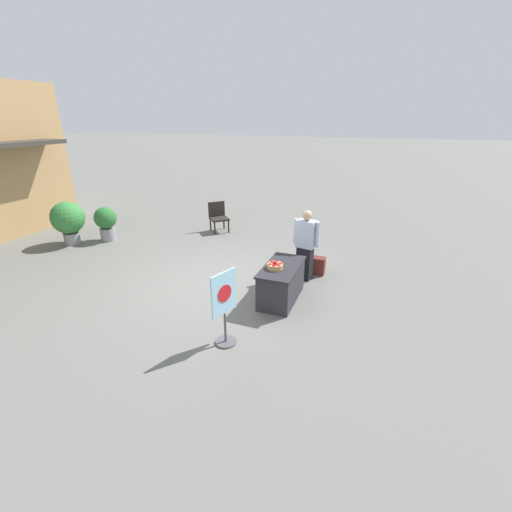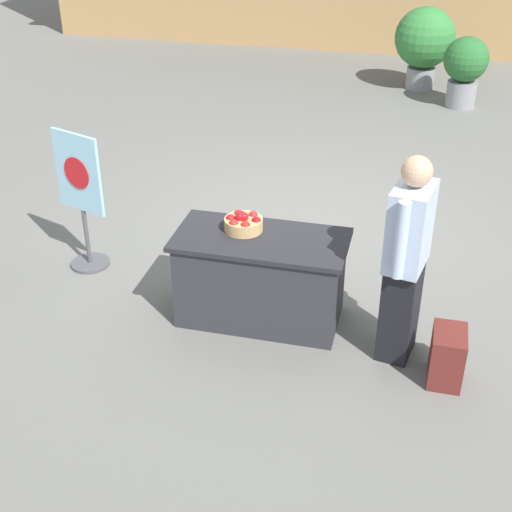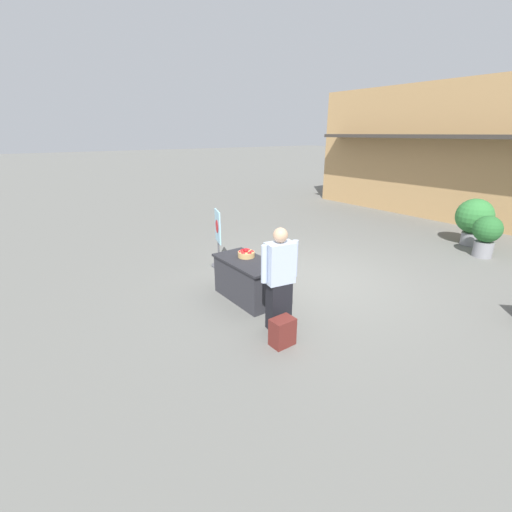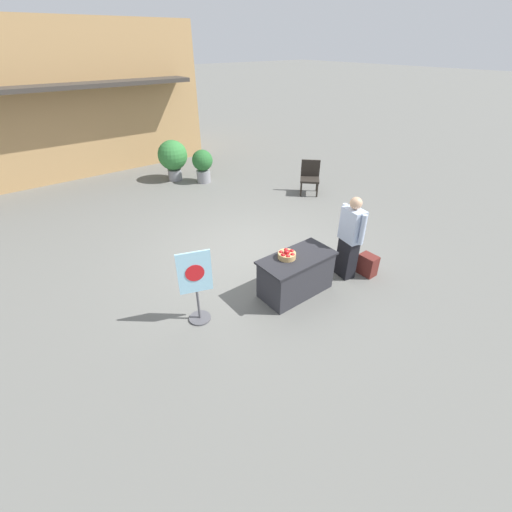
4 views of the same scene
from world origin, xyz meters
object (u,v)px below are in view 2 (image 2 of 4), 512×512
Objects in this scene: person_visitor at (406,260)px; poster_board at (81,198)px; backpack at (447,356)px; display_table at (261,278)px; potted_plant_near_left at (425,41)px; potted_plant_near_right at (465,67)px; apple_basket at (243,223)px.

person_visitor is 1.25× the size of poster_board.
display_table is at bearing 163.25° from backpack.
display_table is 1.05× the size of poster_board.
backpack is 0.33× the size of potted_plant_near_left.
person_visitor is 6.26m from potted_plant_near_right.
person_visitor is at bearing -10.61° from display_table.
poster_board is (-3.26, 0.88, 0.48)m from backpack.
apple_basket is at bearing 162.02° from backpack.
poster_board is 6.93m from potted_plant_near_left.
backpack is at bearing -16.75° from display_table.
poster_board is at bearing 167.94° from apple_basket.
display_table is 4.45× the size of apple_basket.
poster_board is at bearing -121.02° from potted_plant_near_right.
potted_plant_near_left is at bearing 94.20° from backpack.
potted_plant_near_left is at bearing 81.83° from display_table.
apple_basket is at bearing 151.70° from display_table.
potted_plant_near_left is (-0.16, 7.01, -0.08)m from person_visitor.
backpack is 6.49m from potted_plant_near_right.
display_table is 1.24m from person_visitor.
person_visitor is 2.96m from poster_board.
poster_board is 1.27× the size of potted_plant_near_right.
potted_plant_near_right is (3.36, 5.60, -0.09)m from poster_board.
display_table is 6.24m from potted_plant_near_right.
poster_board is 6.53m from potted_plant_near_right.
display_table is 6.88m from potted_plant_near_left.
apple_basket is 1.63m from poster_board.
potted_plant_near_right is at bearing 89.11° from backpack.
backpack is 0.41× the size of potted_plant_near_right.
potted_plant_near_right is (0.48, 6.24, -0.24)m from person_visitor.
poster_board is (-1.59, 0.34, -0.13)m from apple_basket.
display_table is 1.58m from backpack.
person_visitor reaches higher than apple_basket.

